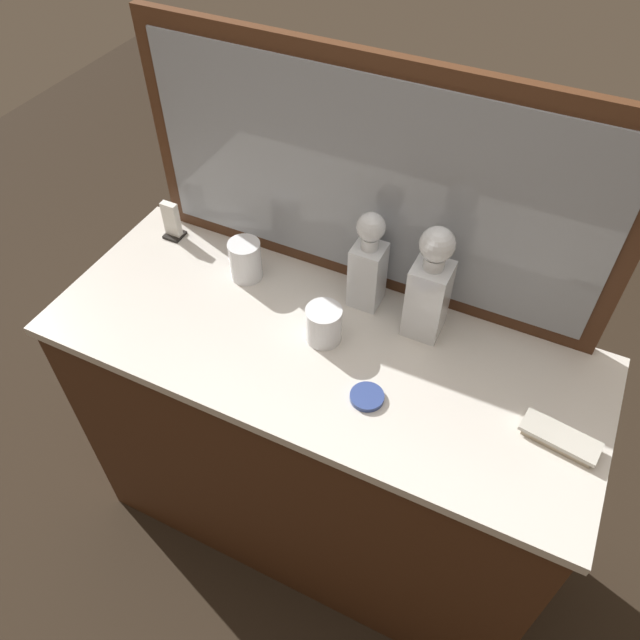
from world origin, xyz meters
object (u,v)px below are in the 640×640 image
(crystal_decanter_far_right, at_px, (368,269))
(silver_brush_front, at_px, (560,438))
(crystal_tumbler_far_left, at_px, (246,261))
(porcelain_dish, at_px, (367,397))
(crystal_decanter_front, at_px, (429,292))
(napkin_holder, at_px, (172,223))
(crystal_tumbler_right, at_px, (324,326))

(crystal_decanter_far_right, height_order, silver_brush_front, crystal_decanter_far_right)
(crystal_decanter_far_right, height_order, crystal_tumbler_far_left, crystal_decanter_far_right)
(crystal_decanter_far_right, distance_m, porcelain_dish, 0.32)
(crystal_decanter_front, bearing_deg, napkin_holder, 177.67)
(crystal_tumbler_right, distance_m, napkin_holder, 0.57)
(crystal_tumbler_far_left, bearing_deg, crystal_decanter_front, 2.67)
(crystal_decanter_far_right, distance_m, silver_brush_front, 0.57)
(crystal_tumbler_right, bearing_deg, silver_brush_front, -4.71)
(crystal_decanter_far_right, distance_m, crystal_tumbler_right, 0.18)
(crystal_decanter_far_right, relative_size, napkin_holder, 2.44)
(crystal_tumbler_right, bearing_deg, crystal_decanter_front, 33.04)
(silver_brush_front, bearing_deg, crystal_tumbler_far_left, 169.54)
(silver_brush_front, height_order, porcelain_dish, silver_brush_front)
(napkin_holder, bearing_deg, crystal_tumbler_right, -16.53)
(silver_brush_front, relative_size, napkin_holder, 1.52)
(crystal_tumbler_far_left, xyz_separation_m, porcelain_dish, (0.44, -0.23, -0.04))
(crystal_decanter_front, relative_size, crystal_tumbler_right, 3.24)
(napkin_holder, bearing_deg, porcelain_dish, -21.70)
(crystal_decanter_front, distance_m, crystal_tumbler_right, 0.25)
(silver_brush_front, distance_m, porcelain_dish, 0.41)
(crystal_tumbler_far_left, bearing_deg, crystal_decanter_far_right, 9.13)
(crystal_tumbler_far_left, height_order, porcelain_dish, crystal_tumbler_far_left)
(crystal_tumbler_right, height_order, crystal_tumbler_far_left, crystal_tumbler_far_left)
(crystal_decanter_far_right, bearing_deg, porcelain_dish, -66.37)
(crystal_decanter_far_right, bearing_deg, napkin_holder, 179.82)
(crystal_decanter_front, relative_size, porcelain_dish, 4.00)
(crystal_tumbler_far_left, height_order, napkin_holder, napkin_holder)
(crystal_decanter_far_right, bearing_deg, crystal_tumbler_far_left, -170.87)
(crystal_decanter_far_right, xyz_separation_m, crystal_tumbler_right, (-0.04, -0.16, -0.06))
(porcelain_dish, distance_m, napkin_holder, 0.76)
(crystal_decanter_far_right, distance_m, napkin_holder, 0.58)
(crystal_decanter_front, xyz_separation_m, crystal_tumbler_right, (-0.20, -0.13, -0.08))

